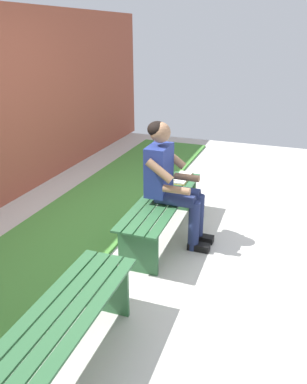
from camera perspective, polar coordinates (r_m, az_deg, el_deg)
The scene contains 7 objects.
ground_plane at distance 3.23m, azimuth 13.07°, elevation -17.53°, with size 10.00×7.00×0.04m, color beige.
grass_strip at distance 3.86m, azimuth -17.64°, elevation -10.06°, with size 9.00×1.22×0.03m, color #478C38.
bench_near at distance 4.01m, azimuth 1.32°, elevation -2.28°, with size 1.66×0.46×0.45m.
bench_far at distance 2.58m, azimuth -13.66°, elevation -19.47°, with size 1.49×0.45×0.45m.
person_seated at distance 3.80m, azimuth 2.53°, elevation 1.94°, with size 0.50×0.69×1.25m.
apple at distance 4.35m, azimuth 2.52°, elevation 1.88°, with size 0.08×0.08×0.08m, color gold.
book_open at distance 4.49m, azimuth 4.29°, elevation 2.11°, with size 0.42×0.17×0.02m.
Camera 1 is at (3.44, 1.18, 2.04)m, focal length 35.95 mm.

